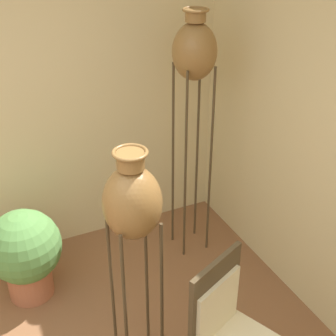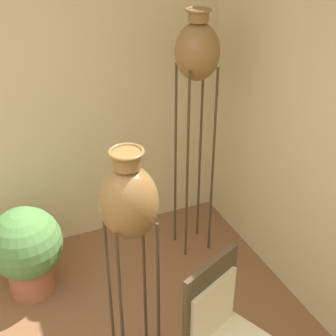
{
  "view_description": "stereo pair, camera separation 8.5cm",
  "coord_description": "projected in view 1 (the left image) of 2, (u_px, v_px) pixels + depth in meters",
  "views": [
    {
      "loc": [
        0.15,
        -1.26,
        2.64
      ],
      "look_at": [
        1.29,
        1.17,
        1.12
      ],
      "focal_mm": 50.0,
      "sensor_mm": 36.0,
      "label": 1
    },
    {
      "loc": [
        0.23,
        -1.29,
        2.64
      ],
      "look_at": [
        1.29,
        1.17,
        1.12
      ],
      "focal_mm": 50.0,
      "sensor_mm": 36.0,
      "label": 2
    }
  ],
  "objects": [
    {
      "name": "vase_stand_tall",
      "position": [
        194.0,
        57.0,
        3.35
      ],
      "size": [
        0.33,
        0.33,
        2.03
      ],
      "color": "#473823",
      "rests_on": "ground_plane"
    },
    {
      "name": "vase_stand_medium",
      "position": [
        132.0,
        205.0,
        2.49
      ],
      "size": [
        0.32,
        0.32,
        1.57
      ],
      "color": "#473823",
      "rests_on": "ground_plane"
    },
    {
      "name": "chair",
      "position": [
        235.0,
        336.0,
        2.56
      ],
      "size": [
        0.61,
        0.64,
        1.03
      ],
      "rotation": [
        0.0,
        0.0,
        0.42
      ],
      "color": "#473823",
      "rests_on": "ground_plane"
    },
    {
      "name": "potted_plant",
      "position": [
        25.0,
        252.0,
        3.45
      ],
      "size": [
        0.55,
        0.55,
        0.73
      ],
      "color": "#B26647",
      "rests_on": "ground_plane"
    }
  ]
}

